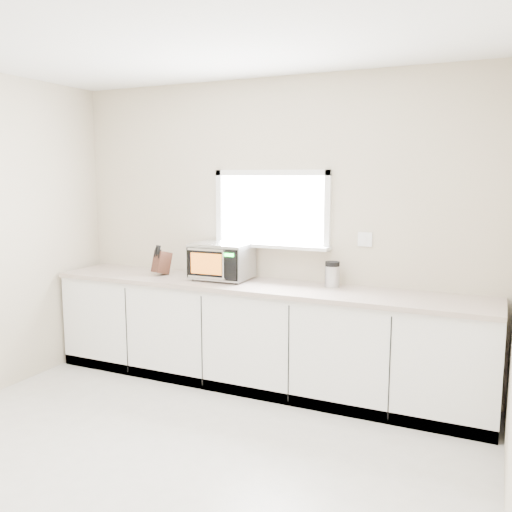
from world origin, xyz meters
The scene contains 8 objects.
ground centered at (0.00, 0.00, 0.00)m, with size 4.00×4.00×0.00m, color beige.
back_wall centered at (0.00, 2.00, 1.36)m, with size 4.00×0.17×2.70m.
cabinets centered at (0.00, 1.70, 0.44)m, with size 3.92×0.60×0.88m, color white.
countertop centered at (0.00, 1.69, 0.90)m, with size 3.92×0.64×0.04m, color beige.
microwave centered at (-0.39, 1.75, 1.09)m, with size 0.52×0.43×0.33m.
knife_block centered at (-1.01, 1.71, 1.04)m, with size 0.14×0.22×0.29m.
cutting_board centered at (-0.43, 1.94, 1.06)m, with size 0.28×0.28×0.02m, color brown.
coffee_grinder centered at (0.61, 1.85, 1.03)m, with size 0.14×0.14×0.22m.
Camera 1 is at (1.90, -2.49, 1.86)m, focal length 38.00 mm.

